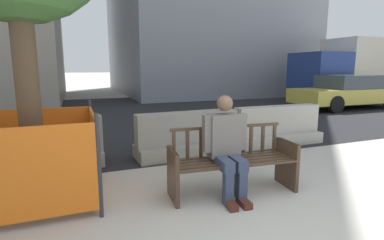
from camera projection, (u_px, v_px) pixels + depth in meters
The scene contains 9 objects.
street_asphalt at pixel (130, 114), 10.82m from camera, with size 120.00×12.00×0.01m, color black.
street_bench at pixel (232, 164), 3.99m from camera, with size 1.73×0.67×0.88m.
seated_person at pixel (226, 144), 3.86m from camera, with size 0.59×0.75×1.31m.
jersey_barrier_centre at pixel (188, 138), 5.72m from camera, with size 2.03×0.77×0.84m.
jersey_barrier_left at pixel (40, 149), 4.94m from camera, with size 2.00×0.69×0.84m.
jersey_barrier_right at pixel (277, 129), 6.57m from camera, with size 2.00×0.68×0.84m.
construction_fence at pixel (34, 156), 3.68m from camera, with size 1.48×1.48×1.18m.
car_taxi_near at pixel (348, 91), 12.25m from camera, with size 4.72×1.95×1.36m.
delivery_truck at pixel (360, 67), 15.11m from camera, with size 6.80×2.33×3.05m.
Camera 1 is at (-1.81, -2.08, 1.67)m, focal length 28.00 mm.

